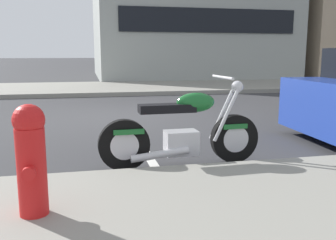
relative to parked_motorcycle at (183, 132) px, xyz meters
The scene contains 4 objects.
ground_plane 3.82m from the parked_motorcycle, 95.29° to the left, with size 260.00×260.00×0.00m, color #333335.
parking_stall_stripe 0.61m from the parked_motorcycle, 141.31° to the left, with size 0.12×2.20×0.01m, color silver.
parked_motorcycle is the anchor object (origin of this frame).
fire_hydrant 2.14m from the parked_motorcycle, 137.37° to the right, with size 0.24×0.36×0.86m.
Camera 1 is at (-0.79, -8.13, 1.37)m, focal length 40.06 mm.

